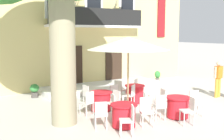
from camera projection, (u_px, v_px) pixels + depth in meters
The scene contains 27 objects.
ground_plane at pixel (148, 106), 11.26m from camera, with size 120.00×120.00×0.00m, color beige.
building_facade at pixel (79, 20), 16.72m from camera, with size 13.00×5.09×7.50m.
entrance_step_platform at pixel (103, 87), 14.64m from camera, with size 6.69×2.10×0.25m, color silver.
cafe_table_near_tree at pixel (124, 115), 8.63m from camera, with size 0.86×0.86×0.76m.
cafe_chair_near_tree_0 at pixel (116, 105), 9.32m from camera, with size 0.51×0.51×0.91m.
cafe_chair_near_tree_1 at pixel (101, 113), 8.40m from camera, with size 0.52×0.52×0.91m.
cafe_chair_near_tree_2 at pixel (129, 118), 7.87m from camera, with size 0.54×0.54×0.91m.
cafe_chair_near_tree_3 at pixel (146, 110), 8.79m from camera, with size 0.53×0.53×0.91m.
cafe_table_middle at pixel (178, 107), 9.59m from camera, with size 0.86×0.86×0.76m.
cafe_chair_middle_0 at pixel (166, 99), 10.26m from camera, with size 0.48×0.48×0.91m.
cafe_chair_middle_1 at pixel (159, 105), 9.29m from camera, with size 0.49×0.49×0.91m.
cafe_chair_middle_2 at pixel (189, 109), 8.85m from camera, with size 0.52×0.52×0.91m.
cafe_chair_middle_3 at pixel (195, 101), 9.86m from camera, with size 0.49×0.49×0.91m.
cafe_table_front at pixel (101, 101), 10.44m from camera, with size 0.86×0.86×0.76m.
cafe_chair_front_0 at pixel (88, 102), 9.82m from camera, with size 0.50×0.50×0.91m.
cafe_chair_front_1 at pixel (115, 101), 9.88m from camera, with size 0.44×0.44×0.91m.
cafe_chair_front_2 at pixel (115, 95), 10.92m from camera, with size 0.43×0.43×0.91m.
cafe_chair_front_3 at pixel (88, 95), 10.94m from camera, with size 0.46×0.46×0.91m.
cafe_table_far_side at pixel (135, 94), 11.74m from camera, with size 0.86×0.86×0.76m.
cafe_chair_far_side_0 at pixel (131, 94), 11.01m from camera, with size 0.56×0.56×0.91m.
cafe_chair_far_side_1 at pixel (152, 92), 11.46m from camera, with size 0.55×0.55×0.91m.
cafe_chair_far_side_2 at pixel (138, 87), 12.43m from camera, with size 0.56×0.56×0.91m.
cafe_chair_far_side_3 at pixel (119, 89), 12.08m from camera, with size 0.53×0.53×0.91m.
cafe_umbrella at pixel (128, 44), 9.51m from camera, with size 2.90×2.90×2.85m.
ground_planter_left at pixel (35, 90), 12.66m from camera, with size 0.42×0.42×0.64m.
ground_planter_right at pixel (158, 76), 16.40m from camera, with size 0.35×0.35×0.73m.
pedestrian_mid_plaza at pixel (218, 77), 12.62m from camera, with size 0.53×0.23×1.70m.
Camera 1 is at (-6.98, -8.58, 2.98)m, focal length 43.69 mm.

